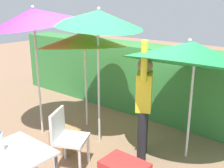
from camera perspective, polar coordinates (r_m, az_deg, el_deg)
ground_plane at (r=4.61m, az=-2.41°, el=-14.05°), size 24.00×24.00×0.00m
hedge_row at (r=5.77m, az=10.12°, el=0.26°), size 8.00×0.70×1.48m
umbrella_rainbow at (r=4.36m, az=-2.87°, el=13.47°), size 1.44×1.43×2.32m
umbrella_orange at (r=4.10m, az=16.31°, el=6.10°), size 2.00×2.00×2.10m
umbrella_yellow at (r=5.07m, az=-5.94°, el=9.12°), size 1.69×1.67×2.00m
umbrella_navy at (r=4.83m, az=-16.06°, el=13.31°), size 1.58×1.57×2.40m
person_vendor at (r=4.11m, az=6.65°, el=-3.68°), size 0.36×0.53×1.88m
chair_plastic at (r=4.07m, az=-9.50°, el=-10.60°), size 0.59×0.59×0.89m
crate_cardboard at (r=4.68m, az=-9.71°, el=-11.40°), size 0.38×0.38×0.34m
folding_table at (r=3.44m, az=-19.01°, el=-14.32°), size 0.80×0.60×0.74m
bottle_water at (r=3.40m, az=-22.21°, el=-11.08°), size 0.07×0.07×0.24m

